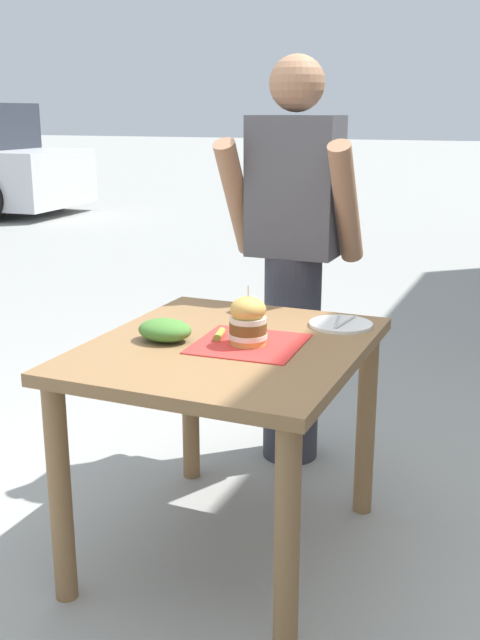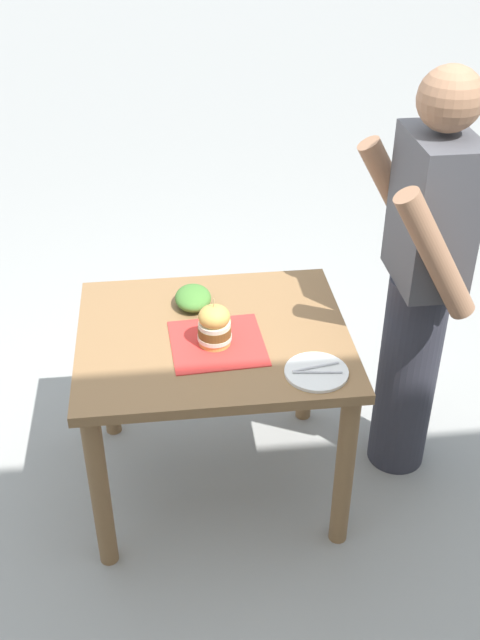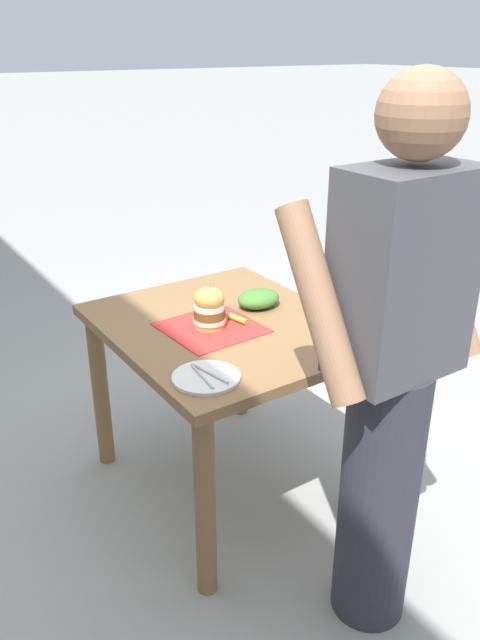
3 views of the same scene
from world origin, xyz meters
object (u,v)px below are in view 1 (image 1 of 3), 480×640
patio_table (228,381)px  sandwich (248,321)px  pickle_spear (219,334)px  side_salad (165,330)px  diner_across_table (293,259)px  side_plate_with_forks (341,324)px

patio_table → sandwich: size_ratio=5.25×
patio_table → pickle_spear: (-0.04, 0.02, 0.15)m
sandwich → side_salad: (-0.27, -0.06, -0.04)m
sandwich → diner_across_table: 0.80m
pickle_spear → side_salad: (-0.16, -0.08, 0.02)m
sandwich → diner_across_table: size_ratio=0.11×
pickle_spear → diner_across_table: size_ratio=0.05×
side_salad → patio_table: bearing=17.1°
pickle_spear → patio_table: bearing=-30.5°
side_salad → diner_across_table: diner_across_table is taller
patio_table → diner_across_table: 0.83m
sandwich → pickle_spear: (-0.11, 0.02, -0.06)m
patio_table → pickle_spear: pickle_spear is taller
side_plate_with_forks → sandwich: bearing=-123.0°
sandwich → side_plate_with_forks: bearing=57.0°
patio_table → side_plate_with_forks: bearing=49.3°
sandwich → pickle_spear: 0.13m
patio_table → side_salad: side_salad is taller
pickle_spear → side_salad: size_ratio=0.49×
side_salad → side_plate_with_forks: bearing=39.1°
sandwich → side_salad: 0.28m
patio_table → side_salad: 0.26m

